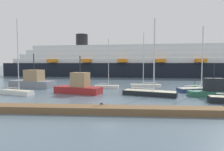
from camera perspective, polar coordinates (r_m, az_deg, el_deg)
ground_plane at (r=22.20m, az=-1.65°, el=-7.52°), size 600.00×600.00×0.00m
dock_pier at (r=16.75m, az=-3.56°, el=-10.17°), size 27.03×1.82×0.69m
sailboat_0 at (r=26.05m, az=11.21°, el=-4.87°), size 7.28×4.22×10.14m
sailboat_1 at (r=33.80m, az=10.04°, el=-2.92°), size 5.26×1.45×9.62m
sailboat_2 at (r=32.96m, az=-1.61°, el=-3.19°), size 4.28×1.32×8.54m
sailboat_3 at (r=29.36m, az=-26.62°, el=-4.20°), size 5.27×2.87×10.30m
sailboat_4 at (r=31.94m, az=24.50°, el=-3.61°), size 6.73×3.56×9.91m
fishing_boat_0 at (r=27.82m, az=-9.89°, el=-3.19°), size 7.19×4.18×5.40m
fishing_boat_1 at (r=37.07m, az=-22.61°, el=-1.61°), size 8.70×4.79×6.07m
fishing_boat_2 at (r=28.07m, az=27.82°, el=-3.82°), size 5.66×1.81×4.36m
channel_buoy_0 at (r=37.27m, az=23.57°, el=-2.81°), size 0.64×0.64×1.26m
cruise_ship at (r=64.39m, az=3.49°, el=3.86°), size 81.92×17.57×14.39m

